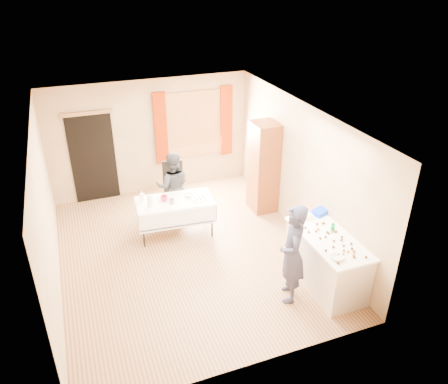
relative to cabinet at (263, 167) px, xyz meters
name	(u,v)px	position (x,y,z in m)	size (l,w,h in m)	color
floor	(188,253)	(-1.99, -1.04, -0.98)	(4.50, 5.50, 0.02)	#9E7047
ceiling	(182,117)	(-1.99, -1.04, 1.64)	(4.50, 5.50, 0.02)	white
wall_back	(151,137)	(-1.99, 1.72, 0.33)	(4.50, 0.02, 2.60)	tan
wall_front	(249,291)	(-1.99, -3.80, 0.33)	(4.50, 0.02, 2.60)	tan
wall_left	(45,214)	(-4.25, -1.04, 0.33)	(0.02, 5.50, 2.60)	tan
wall_right	(301,171)	(0.27, -1.04, 0.33)	(0.02, 5.50, 2.60)	tan
window_frame	(194,124)	(-0.99, 1.68, 0.53)	(1.32, 0.06, 1.52)	olive
window_pane	(194,124)	(-0.99, 1.66, 0.53)	(1.20, 0.02, 1.40)	white
curtain_left	(161,129)	(-1.77, 1.63, 0.53)	(0.28, 0.06, 1.65)	#862201
curtain_right	(226,121)	(-0.21, 1.63, 0.53)	(0.28, 0.06, 1.65)	#862201
doorway	(93,158)	(-3.29, 1.69, 0.03)	(0.95, 0.04, 2.00)	black
door_lintel	(86,113)	(-3.29, 1.66, 1.05)	(1.05, 0.06, 0.08)	olive
cabinet	(263,167)	(0.00, 0.00, 0.00)	(0.50, 0.60, 1.94)	brown
counter	(326,260)	(-0.10, -2.66, -0.52)	(0.76, 1.59, 0.91)	beige
party_table	(175,214)	(-2.02, -0.33, -0.53)	(1.53, 0.88, 0.75)	black
chair	(174,195)	(-1.78, 0.65, -0.66)	(0.51, 0.51, 1.06)	black
girl	(292,254)	(-0.81, -2.77, -0.14)	(0.60, 0.71, 1.66)	#21223A
woman	(173,186)	(-1.88, 0.30, -0.24)	(0.82, 0.71, 1.46)	black
soda_can	(333,227)	(0.06, -2.51, 0.00)	(0.07, 0.07, 0.12)	#05852D
mixing_bowl	(337,258)	(-0.31, -3.20, -0.04)	(0.23, 0.23, 0.05)	white
foam_block	(308,217)	(-0.13, -2.06, -0.02)	(0.15, 0.10, 0.08)	white
blue_basket	(321,212)	(0.16, -1.99, -0.02)	(0.30, 0.20, 0.08)	#0A3BE9
pitcher	(150,202)	(-2.50, -0.42, -0.11)	(0.11, 0.11, 0.22)	silver
cup_red	(164,198)	(-2.21, -0.29, -0.17)	(0.14, 0.14, 0.11)	#BE2141
cup_rainbow	(172,201)	(-2.10, -0.45, -0.17)	(0.12, 0.12, 0.10)	red
small_bowl	(189,195)	(-1.72, -0.28, -0.20)	(0.19, 0.19, 0.05)	white
pastry_tray	(200,199)	(-1.56, -0.49, -0.21)	(0.28, 0.20, 0.02)	white
bottle	(142,195)	(-2.59, -0.09, -0.13)	(0.10, 0.11, 0.18)	white
cake_balls	(334,240)	(-0.09, -2.79, -0.04)	(0.51, 1.10, 0.04)	#3F2314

